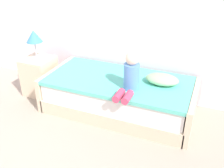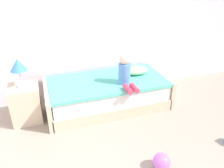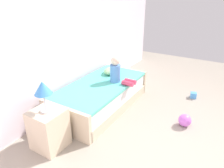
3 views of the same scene
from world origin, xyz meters
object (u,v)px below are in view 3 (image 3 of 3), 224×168
Objects in this scene: child_figure at (117,72)px; nightstand at (49,129)px; bed at (101,95)px; toy_ball at (185,120)px; table_lamp at (43,89)px; pillow at (112,70)px; toy_block at (193,95)px.

nightstand is at bearing 171.94° from child_figure.
child_figure is at bearing -43.94° from bed.
child_figure is at bearing 88.28° from toy_ball.
table_lamp is 1.62m from child_figure.
child_figure is 1.16× the size of pillow.
bed is at bearing 97.09° from toy_ball.
child_figure is (1.59, -0.22, 0.40)m from nightstand.
toy_ball is (-0.38, -1.68, -0.46)m from pillow.
nightstand is at bearing 150.98° from toy_block.
table_lamp is 1.96m from pillow.
nightstand is (-1.35, -0.00, 0.05)m from bed.
toy_ball is at bearing -102.74° from pillow.
toy_block is (1.34, -1.49, -0.19)m from bed.
table_lamp is (0.00, 0.00, 0.64)m from nightstand.
table_lamp is 2.09× the size of toy_ball.
nightstand is 1.95m from pillow.
toy_ball is 1.80× the size of toy_block.
child_figure is 2.37× the size of toy_ball.
bed is 4.69× the size of table_lamp.
child_figure reaches higher than toy_ball.
bed reaches higher than toy_ball.
nightstand is at bearing 134.45° from toy_ball.
bed is 9.81× the size of toy_ball.
bed is at bearing 0.15° from nightstand.
toy_block is at bearing -29.02° from nightstand.
toy_ball is (0.20, -1.58, -0.14)m from bed.
toy_ball is at bearing -82.91° from bed.
pillow is at bearing 77.26° from toy_ball.
table_lamp is 1.02× the size of pillow.
toy_ball is (1.55, -1.58, -0.83)m from table_lamp.
bed is 1.35m from nightstand.
toy_ball is (-0.04, -1.35, -0.60)m from child_figure.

